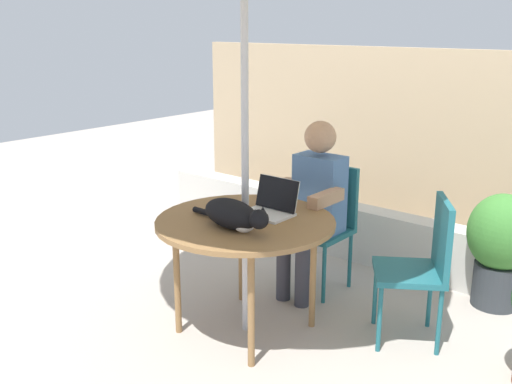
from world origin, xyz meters
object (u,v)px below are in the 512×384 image
(patio_table, at_px, (245,228))
(laptop, at_px, (272,204))
(chair_occupied, at_px, (325,217))
(chair_empty, at_px, (424,259))
(potted_plant_near_fence, at_px, (501,244))
(person_seated, at_px, (313,199))
(cat, at_px, (234,215))

(patio_table, xyz_separation_m, laptop, (0.05, 0.20, 0.12))
(chair_occupied, xyz_separation_m, chair_empty, (0.89, -0.29, 0.00))
(potted_plant_near_fence, bearing_deg, laptop, -132.19)
(patio_table, xyz_separation_m, chair_empty, (0.89, 0.58, -0.15))
(chair_empty, height_order, person_seated, person_seated)
(person_seated, xyz_separation_m, potted_plant_near_fence, (1.09, 0.63, -0.25))
(chair_empty, height_order, cat, cat)
(laptop, height_order, potted_plant_near_fence, laptop)
(potted_plant_near_fence, bearing_deg, chair_occupied, -156.65)
(laptop, bearing_deg, chair_empty, 24.57)
(patio_table, relative_size, person_seated, 0.88)
(person_seated, height_order, potted_plant_near_fence, person_seated)
(patio_table, xyz_separation_m, cat, (0.06, -0.17, 0.14))
(cat, bearing_deg, person_seated, 93.90)
(chair_occupied, relative_size, laptop, 2.97)
(laptop, relative_size, potted_plant_near_fence, 0.38)
(person_seated, xyz_separation_m, cat, (0.06, -0.89, 0.12))
(patio_table, height_order, person_seated, person_seated)
(chair_occupied, distance_m, potted_plant_near_fence, 1.19)
(laptop, xyz_separation_m, cat, (0.01, -0.37, 0.02))
(person_seated, bearing_deg, laptop, -84.78)
(laptop, bearing_deg, cat, -88.00)
(chair_empty, distance_m, laptop, 0.97)
(patio_table, relative_size, chair_occupied, 1.22)
(chair_occupied, height_order, chair_empty, same)
(chair_empty, distance_m, potted_plant_near_fence, 0.79)
(chair_occupied, bearing_deg, potted_plant_near_fence, 23.35)
(laptop, distance_m, potted_plant_near_fence, 1.59)
(laptop, distance_m, cat, 0.37)
(chair_empty, height_order, laptop, laptop)
(chair_occupied, bearing_deg, person_seated, -90.00)
(chair_occupied, relative_size, potted_plant_near_fence, 1.13)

